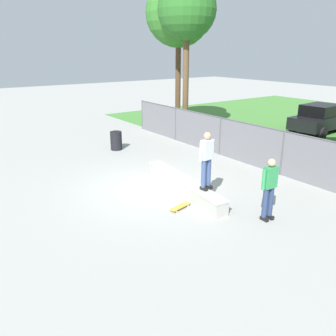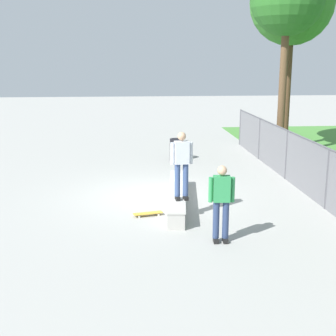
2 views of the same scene
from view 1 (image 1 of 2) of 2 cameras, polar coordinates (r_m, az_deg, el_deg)
The scene contains 10 objects.
ground_plane at distance 12.21m, azimuth -2.46°, elevation -3.33°, with size 80.00×80.00×0.00m, color #9E9E99.
concrete_ledge at distance 11.81m, azimuth 2.57°, elevation -2.84°, with size 4.46×1.00×0.48m.
skateboarder at distance 10.58m, azimuth 6.39°, elevation 1.62°, with size 0.30×0.60×1.82m.
skateboard at distance 10.65m, azimuth 2.04°, elevation -6.36°, with size 0.38×0.82×0.09m.
chainlink_fence at distance 14.94m, azimuth 13.13°, elevation 4.19°, with size 17.15×0.07×1.76m.
tree_near_left at distance 21.35m, azimuth 1.76°, elevation 24.07°, with size 3.75×3.75×8.49m.
tree_near_right at distance 19.42m, azimuth 3.13°, elevation 24.40°, with size 3.04×3.04×8.10m.
car_black at distance 22.27m, azimuth 23.79°, elevation 7.48°, with size 2.23×4.31×1.66m.
bystander at distance 10.04m, azimuth 16.36°, elevation -2.94°, with size 0.29×0.60×1.82m.
trash_bin at distance 17.04m, azimuth -8.54°, elevation 4.48°, with size 0.56×0.56×0.90m, color black.
Camera 1 is at (9.51, -6.13, 4.59)m, focal length 37.00 mm.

